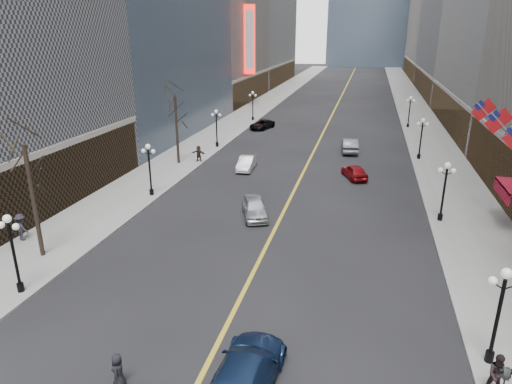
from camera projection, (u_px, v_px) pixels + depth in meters
The scene contains 27 objects.
sidewalk_east at pixel (421, 123), 70.47m from camera, with size 6.00×230.00×0.15m, color gray.
sidewalk_west at pixel (246, 116), 76.74m from camera, with size 6.00×230.00×0.15m, color gray.
lane_line at pixel (335, 110), 82.78m from camera, with size 0.25×200.00×0.02m, color gold.
streetlamp_east_0 at pixel (500, 307), 18.76m from camera, with size 1.26×0.44×4.52m.
streetlamp_east_1 at pixel (445, 185), 33.40m from camera, with size 1.26×0.44×4.52m.
streetlamp_east_2 at pixel (421, 134), 49.88m from camera, with size 1.26×0.44×4.52m.
streetlamp_east_3 at pixel (410, 108), 66.35m from camera, with size 1.26×0.44×4.52m.
streetlamp_west_0 at pixel (12, 246), 24.05m from camera, with size 1.26×0.44×4.52m.
streetlamp_west_1 at pixel (149, 164), 38.69m from camera, with size 1.26×0.44×4.52m.
streetlamp_west_2 at pixel (216, 124), 55.16m from camera, with size 1.26×0.44×4.52m.
streetlamp_west_3 at pixel (253, 103), 71.64m from camera, with size 1.26×0.44×4.52m.
flag_4 at pixel (501, 123), 32.98m from camera, with size 2.87×0.12×2.87m.
flag_5 at pixel (485, 112), 37.55m from camera, with size 2.87×0.12×2.87m.
awning_c at pixel (510, 188), 32.38m from camera, with size 1.40×4.00×0.93m.
theatre_marquee at pixel (250, 40), 82.32m from camera, with size 2.00×0.55×12.00m.
tree_west_near at pixel (27, 163), 26.97m from camera, with size 3.60×3.60×7.92m.
tree_west_far at pixel (175, 106), 47.11m from camera, with size 3.60×3.60×7.92m.
car_nb_near at pixel (255, 207), 35.11m from camera, with size 1.80×4.47×1.52m, color #B6BABF.
car_nb_mid at pixel (246, 163), 47.08m from camera, with size 1.46×4.17×1.37m, color silver.
car_nb_far at pixel (262, 124), 66.61m from camera, with size 2.17×4.70×1.31m, color black.
car_sb_near at pixel (245, 374), 17.98m from camera, with size 2.39×5.88×1.71m, color #132448.
car_sb_mid at pixel (354, 171), 44.30m from camera, with size 1.62×4.03×1.37m, color maroon.
car_sb_far at pixel (350, 145), 53.85m from camera, with size 1.75×5.03×1.66m, color #464A4D.
ped_east_walk at pixel (498, 375), 17.64m from camera, with size 0.87×0.47×1.78m, color black.
ped_west_walk at pixel (21, 227), 30.73m from camera, with size 1.23×0.51×1.90m, color #23222B.
ped_west_far at pixel (199, 154), 49.43m from camera, with size 1.62×0.47×1.74m, color black.
ped_crossing_b at pixel (118, 371), 18.20m from camera, with size 0.77×0.42×1.57m, color black.
Camera 1 is at (5.87, -4.02, 13.63)m, focal length 32.00 mm.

